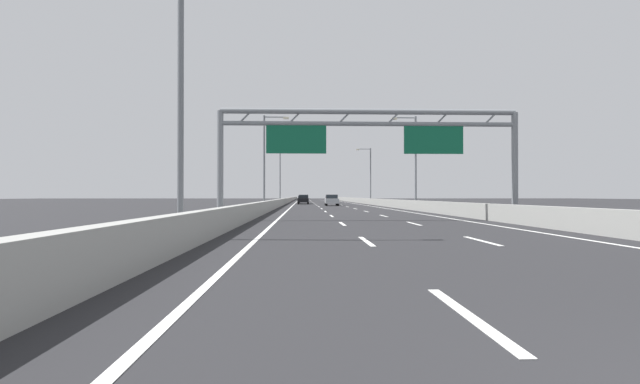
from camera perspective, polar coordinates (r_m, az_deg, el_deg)
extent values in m
plane|color=#262628|center=(102.09, 0.09, -1.22)|extent=(260.00, 260.00, 0.00)
cube|color=white|center=(6.01, 17.39, -13.96)|extent=(0.16, 3.00, 0.01)
cube|color=white|center=(14.71, 5.61, -5.92)|extent=(0.16, 3.00, 0.01)
cube|color=white|center=(23.64, 2.71, -3.84)|extent=(0.16, 3.00, 0.01)
cube|color=white|center=(32.60, 1.41, -2.90)|extent=(0.16, 3.00, 0.01)
cube|color=white|center=(41.58, 0.67, -2.37)|extent=(0.16, 3.00, 0.01)
cube|color=white|center=(50.57, 0.19, -2.02)|extent=(0.16, 3.00, 0.01)
cube|color=white|center=(59.56, -0.14, -1.78)|extent=(0.16, 3.00, 0.01)
cube|color=white|center=(68.56, -0.39, -1.60)|extent=(0.16, 3.00, 0.01)
cube|color=white|center=(77.55, -0.57, -1.47)|extent=(0.16, 3.00, 0.01)
cube|color=white|center=(86.55, -0.72, -1.36)|extent=(0.16, 3.00, 0.01)
cube|color=white|center=(95.55, -0.84, -1.27)|extent=(0.16, 3.00, 0.01)
cube|color=white|center=(104.54, -0.94, -1.20)|extent=(0.16, 3.00, 0.01)
cube|color=white|center=(113.54, -1.03, -1.14)|extent=(0.16, 3.00, 0.01)
cube|color=white|center=(122.54, -1.10, -1.08)|extent=(0.16, 3.00, 0.01)
cube|color=white|center=(131.54, -1.16, -1.04)|extent=(0.16, 3.00, 0.01)
cube|color=white|center=(140.54, -1.22, -1.00)|extent=(0.16, 3.00, 0.01)
cube|color=white|center=(149.53, -1.26, -0.96)|extent=(0.16, 3.00, 0.01)
cube|color=white|center=(158.53, -1.31, -0.93)|extent=(0.16, 3.00, 0.01)
cube|color=white|center=(15.60, 18.89, -5.59)|extent=(0.16, 3.00, 0.01)
cube|color=white|center=(24.20, 11.25, -3.76)|extent=(0.16, 3.00, 0.01)
cube|color=white|center=(33.01, 7.66, -2.87)|extent=(0.16, 3.00, 0.01)
cube|color=white|center=(41.91, 5.59, -2.35)|extent=(0.16, 3.00, 0.01)
cube|color=white|center=(50.84, 4.25, -2.01)|extent=(0.16, 3.00, 0.01)
cube|color=white|center=(59.79, 3.31, -1.77)|extent=(0.16, 3.00, 0.01)
cube|color=white|center=(68.75, 2.62, -1.60)|extent=(0.16, 3.00, 0.01)
cube|color=white|center=(77.73, 2.08, -1.46)|extent=(0.16, 3.00, 0.01)
cube|color=white|center=(86.70, 1.66, -1.36)|extent=(0.16, 3.00, 0.01)
cube|color=white|center=(95.69, 1.31, -1.27)|extent=(0.16, 3.00, 0.01)
cube|color=white|center=(104.67, 1.03, -1.20)|extent=(0.16, 3.00, 0.01)
cube|color=white|center=(113.66, 0.79, -1.13)|extent=(0.16, 3.00, 0.01)
cube|color=white|center=(122.65, 0.58, -1.08)|extent=(0.16, 3.00, 0.01)
cube|color=white|center=(131.64, 0.41, -1.04)|extent=(0.16, 3.00, 0.01)
cube|color=white|center=(140.63, 0.25, -1.00)|extent=(0.16, 3.00, 0.01)
cube|color=white|center=(149.62, 0.12, -0.96)|extent=(0.16, 3.00, 0.01)
cube|color=white|center=(158.62, 0.00, -0.93)|extent=(0.16, 3.00, 0.01)
cube|color=white|center=(90.04, -2.97, -1.32)|extent=(0.16, 176.00, 0.01)
cube|color=white|center=(90.47, 3.70, -1.32)|extent=(0.16, 176.00, 0.01)
cube|color=#9E9E99|center=(112.06, -3.62, -0.90)|extent=(0.45, 220.00, 0.95)
cube|color=#9E9E99|center=(112.52, 3.42, -0.90)|extent=(0.45, 220.00, 0.95)
cylinder|color=gray|center=(27.28, -11.92, 3.12)|extent=(0.36, 0.36, 6.20)
cylinder|color=gray|center=(29.50, 22.39, 2.88)|extent=(0.36, 0.36, 6.20)
cylinder|color=gray|center=(27.50, 5.92, 9.60)|extent=(16.86, 0.32, 0.32)
cylinder|color=gray|center=(27.39, 5.92, 8.15)|extent=(16.86, 0.26, 0.26)
cylinder|color=gray|center=(27.38, -8.98, 8.90)|extent=(0.74, 0.10, 0.74)
cylinder|color=gray|center=(27.19, -3.02, 8.96)|extent=(0.74, 0.10, 0.74)
cylinder|color=gray|center=(27.29, 2.96, 8.93)|extent=(0.74, 0.10, 0.74)
cylinder|color=gray|center=(27.67, 8.84, 8.80)|extent=(0.74, 0.10, 0.74)
cylinder|color=gray|center=(28.33, 14.49, 8.60)|extent=(0.74, 0.10, 0.74)
cylinder|color=gray|center=(29.24, 19.84, 8.32)|extent=(0.74, 0.10, 0.74)
cube|color=#0F5B3D|center=(27.01, -2.87, 6.35)|extent=(3.40, 0.12, 1.60)
cube|color=#0F5B3D|center=(28.02, 13.50, 6.11)|extent=(3.40, 0.12, 1.60)
cylinder|color=slate|center=(16.23, -16.42, 11.45)|extent=(0.20, 0.20, 9.50)
cylinder|color=slate|center=(48.13, -6.74, 3.55)|extent=(0.20, 0.20, 9.50)
cylinder|color=slate|center=(48.58, -5.42, 8.98)|extent=(2.20, 0.12, 0.12)
cube|color=#F2EAC6|center=(48.52, -4.11, 8.87)|extent=(0.56, 0.28, 0.20)
cylinder|color=slate|center=(49.31, 11.43, 3.46)|extent=(0.20, 0.20, 9.50)
cylinder|color=slate|center=(49.59, 10.18, 8.79)|extent=(2.20, 0.12, 0.12)
cube|color=#F2EAC6|center=(49.36, 8.91, 8.71)|extent=(0.56, 0.28, 0.20)
cylinder|color=slate|center=(80.48, -4.83, 1.95)|extent=(0.20, 0.20, 9.50)
cylinder|color=slate|center=(80.75, -4.04, 5.22)|extent=(2.20, 0.12, 0.12)
cube|color=#F2EAC6|center=(80.71, -3.26, 5.15)|extent=(0.56, 0.28, 0.20)
cylinder|color=slate|center=(81.19, 6.10, 1.93)|extent=(0.20, 0.20, 9.50)
cylinder|color=slate|center=(81.36, 5.33, 5.17)|extent=(2.20, 0.12, 0.12)
cube|color=#F2EAC6|center=(81.22, 4.55, 5.11)|extent=(0.56, 0.28, 0.20)
cube|color=#A8ADB2|center=(65.85, 1.42, -1.08)|extent=(1.80, 4.24, 0.68)
cube|color=black|center=(66.10, 1.40, -0.55)|extent=(1.59, 2.01, 0.54)
cylinder|color=black|center=(67.38, 0.66, -1.36)|extent=(0.22, 0.64, 0.64)
cylinder|color=black|center=(67.48, 2.01, -1.35)|extent=(0.22, 0.64, 0.64)
cylinder|color=black|center=(64.25, 0.80, -1.40)|extent=(0.22, 0.64, 0.64)
cylinder|color=black|center=(64.34, 2.20, -1.40)|extent=(0.22, 0.64, 0.64)
cube|color=black|center=(77.42, -2.05, -0.99)|extent=(1.79, 4.40, 0.66)
cube|color=black|center=(77.17, -2.05, -0.59)|extent=(1.57, 1.87, 0.43)
cylinder|color=black|center=(79.08, -2.62, -1.22)|extent=(0.22, 0.64, 0.64)
cylinder|color=black|center=(79.07, -1.48, -1.22)|extent=(0.22, 0.64, 0.64)
cylinder|color=black|center=(75.78, -2.65, -1.25)|extent=(0.22, 0.64, 0.64)
cylinder|color=black|center=(75.78, -1.46, -1.25)|extent=(0.22, 0.64, 0.64)
cube|color=silver|center=(84.61, -1.98, -0.93)|extent=(1.85, 4.42, 0.70)
cube|color=black|center=(84.26, -1.98, -0.51)|extent=(1.63, 1.89, 0.53)
cylinder|color=black|center=(86.28, -2.52, -1.15)|extent=(0.22, 0.64, 0.64)
cylinder|color=black|center=(86.28, -1.44, -1.15)|extent=(0.22, 0.64, 0.64)
cylinder|color=black|center=(82.96, -2.54, -1.18)|extent=(0.22, 0.64, 0.64)
cylinder|color=black|center=(82.96, -1.42, -1.18)|extent=(0.22, 0.64, 0.64)
cube|color=red|center=(114.01, -2.05, -0.82)|extent=(1.88, 4.65, 0.60)
cube|color=black|center=(114.36, -2.05, -0.56)|extent=(1.65, 2.18, 0.45)
cylinder|color=black|center=(115.79, -2.46, -0.97)|extent=(0.22, 0.64, 0.64)
cylinder|color=black|center=(115.79, -1.64, -0.97)|extent=(0.22, 0.64, 0.64)
cylinder|color=black|center=(112.24, -2.48, -0.98)|extent=(0.22, 0.64, 0.64)
cylinder|color=black|center=(112.24, -1.63, -0.98)|extent=(0.22, 0.64, 0.64)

